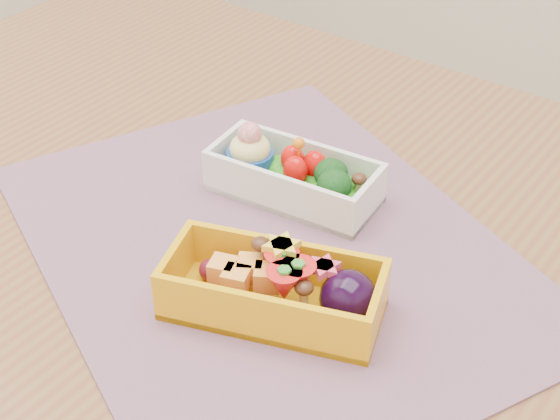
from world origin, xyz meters
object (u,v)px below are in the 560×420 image
Objects in this scene: bento_white at (293,176)px; bento_yellow at (278,289)px; table at (301,370)px; placemat at (269,247)px.

bento_white reaches higher than bento_yellow.
table is 6.84× the size of bento_yellow.
bento_yellow is (0.00, -0.04, 0.12)m from table.
bento_white is at bearing 110.47° from placemat.
bento_yellow is at bearing -64.68° from bento_white.
bento_white reaches higher than placemat.
bento_yellow is at bearing -83.33° from table.
bento_white is at bearing 102.23° from bento_yellow.
placemat is (-0.05, 0.02, 0.10)m from table.
placemat is 2.89× the size of bento_white.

